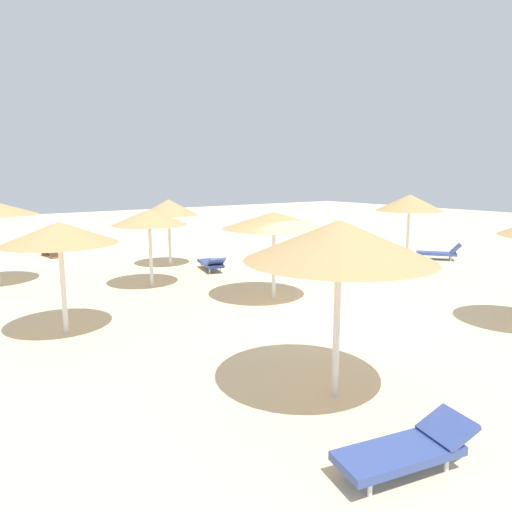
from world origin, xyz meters
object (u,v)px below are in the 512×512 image
at_px(parasol_0, 169,207).
at_px(bench_0, 50,250).
at_px(lounger_0, 211,263).
at_px(lounger_3, 440,253).
at_px(parasol_6, 274,220).
at_px(lounger_2, 407,449).
at_px(parasol_8, 149,217).
at_px(parasol_5, 59,233).
at_px(parasol_2, 339,241).
at_px(parasol_3, 410,203).

xyz_separation_m(parasol_0, bench_0, (-3.64, 5.18, -2.11)).
height_order(lounger_0, lounger_3, lounger_3).
xyz_separation_m(parasol_6, lounger_0, (0.68, 4.86, -2.13)).
distance_m(parasol_6, lounger_2, 8.78).
distance_m(parasol_6, parasol_8, 4.48).
height_order(parasol_5, lounger_2, parasol_5).
bearing_deg(parasol_2, parasol_0, 76.93).
relative_size(parasol_2, parasol_8, 1.20).
xyz_separation_m(parasol_3, lounger_0, (-7.21, 3.94, -2.33)).
bearing_deg(lounger_0, lounger_2, -109.80).
bearing_deg(parasol_5, parasol_0, 47.38).
distance_m(parasol_2, parasol_8, 9.44).
height_order(parasol_0, lounger_3, parasol_0).
relative_size(parasol_5, bench_0, 1.76).
bearing_deg(parasol_2, parasol_8, 85.57).
bearing_deg(parasol_2, parasol_5, 115.63).
bearing_deg(parasol_3, parasol_2, -149.25).
distance_m(parasol_5, parasol_8, 4.93).
bearing_deg(lounger_0, bench_0, 122.14).
xyz_separation_m(parasol_3, bench_0, (-11.70, 11.09, -2.30)).
bearing_deg(parasol_6, parasol_2, -118.67).
distance_m(parasol_2, parasol_6, 6.37).
bearing_deg(parasol_0, parasol_3, -36.24).
bearing_deg(lounger_2, parasol_0, 75.86).
bearing_deg(lounger_2, parasol_6, 63.41).
distance_m(lounger_3, bench_0, 17.94).
xyz_separation_m(parasol_3, lounger_3, (2.38, -0.04, -2.32)).
distance_m(parasol_3, lounger_0, 8.54).
distance_m(lounger_0, bench_0, 8.44).
relative_size(parasol_6, lounger_0, 1.56).
xyz_separation_m(parasol_8, bench_0, (-1.49, 8.19, -2.03)).
bearing_deg(parasol_3, parasol_0, 143.76).
xyz_separation_m(parasol_5, bench_0, (2.17, 11.49, -2.10)).
relative_size(parasol_2, parasol_5, 1.17).
xyz_separation_m(parasol_5, lounger_2, (2.17, -8.13, -2.14)).
xyz_separation_m(parasol_5, lounger_3, (16.25, 0.37, -2.12)).
bearing_deg(parasol_5, parasol_3, 1.69).
height_order(parasol_0, parasol_2, parasol_2).
relative_size(parasol_3, parasol_6, 0.96).
bearing_deg(parasol_2, parasol_3, 30.75).
relative_size(parasol_0, parasol_5, 1.03).
bearing_deg(bench_0, parasol_5, -100.70).
bearing_deg(parasol_0, lounger_2, -104.14).
bearing_deg(lounger_0, parasol_3, -28.63).
distance_m(parasol_2, parasol_3, 12.74).
relative_size(lounger_0, lounger_3, 1.07).
bearing_deg(lounger_0, lounger_3, -22.50).
xyz_separation_m(parasol_8, lounger_0, (3.01, 1.04, -2.06)).
height_order(parasol_5, lounger_0, parasol_5).
relative_size(parasol_3, bench_0, 1.94).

